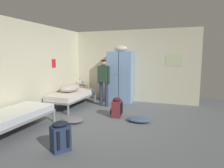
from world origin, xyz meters
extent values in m
plane|color=slate|center=(0.00, 0.00, 0.00)|extent=(8.04, 8.04, 0.00)
cube|color=beige|center=(0.00, 2.54, 1.32)|extent=(4.67, 0.06, 2.64)
cube|color=beige|center=(-2.31, 0.00, 1.32)|extent=(0.06, 5.02, 2.64)
cube|color=beige|center=(1.46, 2.51, 1.55)|extent=(0.55, 0.01, 0.40)
cube|color=red|center=(-2.27, 0.88, 1.45)|extent=(0.01, 0.20, 0.28)
cube|color=#7A9ECC|center=(-0.61, 2.23, 0.93)|extent=(0.44, 0.52, 1.85)
cylinder|color=black|center=(-0.49, 1.96, 1.05)|extent=(0.02, 0.03, 0.02)
cube|color=#7A9ECC|center=(-0.15, 2.23, 0.93)|extent=(0.44, 0.52, 1.85)
cylinder|color=black|center=(-0.03, 1.96, 1.05)|extent=(0.02, 0.03, 0.02)
ellipsoid|color=beige|center=(-0.38, 2.23, 1.96)|extent=(0.48, 0.36, 0.22)
cylinder|color=#99704C|center=(-2.15, 2.07, 0.28)|extent=(0.03, 0.03, 0.55)
cylinder|color=#99704C|center=(-1.80, 2.07, 0.28)|extent=(0.03, 0.03, 0.55)
cylinder|color=#99704C|center=(-2.15, 2.34, 0.28)|extent=(0.03, 0.03, 0.55)
cylinder|color=#99704C|center=(-1.80, 2.34, 0.28)|extent=(0.03, 0.03, 0.55)
cube|color=#99704C|center=(-1.98, 2.21, 0.19)|extent=(0.38, 0.30, 0.02)
cube|color=#99704C|center=(-1.98, 2.21, 0.56)|extent=(0.38, 0.30, 0.02)
cylinder|color=gray|center=(-2.15, -0.54, 0.14)|extent=(0.06, 0.06, 0.28)
cylinder|color=gray|center=(-1.31, -0.54, 0.14)|extent=(0.06, 0.06, 0.28)
cube|color=gray|center=(-1.73, -1.46, 0.31)|extent=(0.90, 1.90, 0.06)
cube|color=silver|center=(-1.73, -1.46, 0.41)|extent=(0.87, 1.84, 0.14)
cube|color=white|center=(-1.73, -1.46, 0.49)|extent=(0.86, 1.82, 0.01)
cylinder|color=gray|center=(-2.15, 0.14, 0.14)|extent=(0.06, 0.06, 0.28)
cylinder|color=gray|center=(-1.31, 0.14, 0.14)|extent=(0.06, 0.06, 0.28)
cylinder|color=gray|center=(-2.15, 1.98, 0.14)|extent=(0.06, 0.06, 0.28)
cylinder|color=gray|center=(-1.31, 1.98, 0.14)|extent=(0.06, 0.06, 0.28)
cube|color=gray|center=(-1.73, 1.06, 0.31)|extent=(0.90, 1.90, 0.06)
cube|color=silver|center=(-1.73, 1.06, 0.41)|extent=(0.87, 1.84, 0.14)
cube|color=silver|center=(-1.73, 1.06, 0.49)|extent=(0.86, 1.82, 0.01)
ellipsoid|color=#B7B2A8|center=(-1.82, 1.10, 0.62)|extent=(0.58, 0.86, 0.26)
cylinder|color=#2D334C|center=(-0.63, 1.46, 0.41)|extent=(0.12, 0.12, 0.82)
cylinder|color=#2D334C|center=(-0.85, 1.50, 0.41)|extent=(0.12, 0.12, 0.82)
cube|color=#284233|center=(-0.74, 1.48, 1.10)|extent=(0.37, 0.26, 0.56)
cylinder|color=#284233|center=(-0.53, 1.44, 1.06)|extent=(0.08, 0.08, 0.58)
cylinder|color=#284233|center=(-0.94, 1.52, 1.06)|extent=(0.08, 0.08, 0.58)
sphere|color=tan|center=(-0.74, 1.48, 1.47)|extent=(0.20, 0.20, 0.20)
ellipsoid|color=black|center=(-0.74, 1.48, 1.52)|extent=(0.19, 0.19, 0.11)
cylinder|color=#B2DBEA|center=(-2.06, 2.23, 0.67)|extent=(0.07, 0.07, 0.20)
cylinder|color=#2666B2|center=(-2.06, 2.23, 0.79)|extent=(0.04, 0.04, 0.04)
cylinder|color=beige|center=(-1.91, 2.17, 0.62)|extent=(0.06, 0.06, 0.11)
cylinder|color=black|center=(-1.91, 2.17, 0.69)|extent=(0.03, 0.03, 0.03)
cube|color=navy|center=(-0.23, -1.84, 0.23)|extent=(0.38, 0.40, 0.46)
ellipsoid|color=black|center=(-0.35, -1.75, 0.15)|extent=(0.20, 0.24, 0.20)
ellipsoid|color=black|center=(-0.23, -1.84, 0.50)|extent=(0.34, 0.36, 0.10)
cube|color=black|center=(-0.07, -1.84, 0.25)|extent=(0.05, 0.05, 0.32)
cube|color=black|center=(-0.17, -1.99, 0.25)|extent=(0.05, 0.05, 0.32)
cube|color=maroon|center=(0.08, 0.44, 0.23)|extent=(0.27, 0.34, 0.46)
ellipsoid|color=#42191E|center=(-0.07, 0.42, 0.15)|extent=(0.10, 0.25, 0.20)
ellipsoid|color=#42191E|center=(0.08, 0.44, 0.50)|extent=(0.24, 0.31, 0.10)
cube|color=black|center=(0.20, 0.54, 0.25)|extent=(0.03, 0.05, 0.32)
cube|color=black|center=(0.22, 0.36, 0.25)|extent=(0.03, 0.05, 0.32)
ellipsoid|color=#42567A|center=(0.75, 0.21, 0.06)|extent=(0.59, 0.39, 0.12)
ellipsoid|color=slate|center=(-0.86, -0.39, 0.07)|extent=(0.58, 0.49, 0.13)
camera|label=1|loc=(1.78, -4.73, 1.69)|focal=32.10mm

